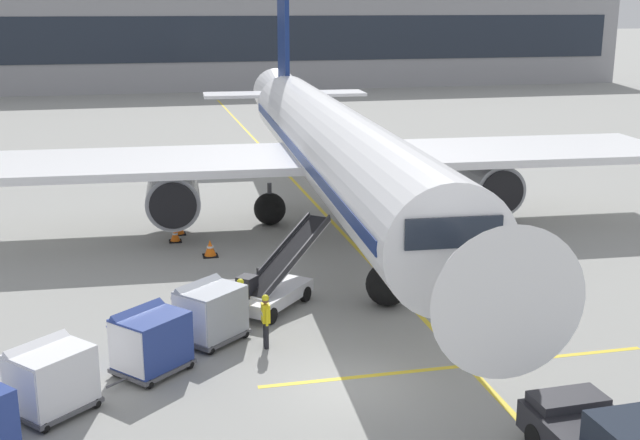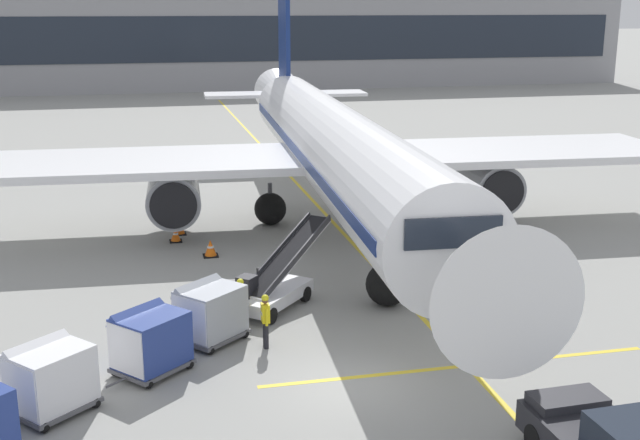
# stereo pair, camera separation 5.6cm
# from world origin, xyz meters

# --- Properties ---
(ground_plane) EXTENTS (600.00, 600.00, 0.00)m
(ground_plane) POSITION_xyz_m (0.00, 0.00, 0.00)
(ground_plane) COLOR gray
(parked_airplane) EXTENTS (33.35, 43.25, 14.68)m
(parked_airplane) POSITION_xyz_m (3.44, 16.48, 3.86)
(parked_airplane) COLOR white
(parked_airplane) RESTS_ON ground
(belt_loader) EXTENTS (4.51, 4.94, 2.63)m
(belt_loader) POSITION_xyz_m (-1.06, 6.60, 0.81)
(belt_loader) COLOR silver
(belt_loader) RESTS_ON ground
(baggage_cart_lead) EXTENTS (2.58, 2.52, 1.91)m
(baggage_cart_lead) POSITION_xyz_m (-3.57, 4.00, 1.00)
(baggage_cart_lead) COLOR #515156
(baggage_cart_lead) RESTS_ON ground
(baggage_cart_second) EXTENTS (2.58, 2.52, 1.91)m
(baggage_cart_second) POSITION_xyz_m (-5.46, 2.10, 1.00)
(baggage_cart_second) COLOR #515156
(baggage_cart_second) RESTS_ON ground
(baggage_cart_third) EXTENTS (2.58, 2.52, 1.91)m
(baggage_cart_third) POSITION_xyz_m (-8.05, 0.23, 1.00)
(baggage_cart_third) COLOR #515156
(baggage_cart_third) RESTS_ON ground
(ground_crew_by_loader) EXTENTS (0.26, 0.57, 1.74)m
(ground_crew_by_loader) POSITION_xyz_m (-2.48, 4.75, 1.00)
(ground_crew_by_loader) COLOR #333847
(ground_crew_by_loader) RESTS_ON ground
(ground_crew_by_carts) EXTENTS (0.25, 0.57, 1.74)m
(ground_crew_by_carts) POSITION_xyz_m (-1.93, 3.09, 1.00)
(ground_crew_by_carts) COLOR black
(ground_crew_by_carts) RESTS_ON ground
(safety_cone_engine_keepout) EXTENTS (0.64, 0.64, 0.72)m
(safety_cone_engine_keepout) POSITION_xyz_m (-2.71, 12.98, 0.35)
(safety_cone_engine_keepout) COLOR black
(safety_cone_engine_keepout) RESTS_ON ground
(safety_cone_wingtip) EXTENTS (0.57, 0.57, 0.65)m
(safety_cone_wingtip) POSITION_xyz_m (-3.78, 16.71, 0.31)
(safety_cone_wingtip) COLOR black
(safety_cone_wingtip) RESTS_ON ground
(safety_cone_nose_mark) EXTENTS (0.56, 0.56, 0.63)m
(safety_cone_nose_mark) POSITION_xyz_m (-4.03, 15.54, 0.31)
(safety_cone_nose_mark) COLOR black
(safety_cone_nose_mark) RESTS_ON ground
(apron_guidance_line_lead_in) EXTENTS (0.20, 110.00, 0.01)m
(apron_guidance_line_lead_in) POSITION_xyz_m (3.68, 15.72, 0.00)
(apron_guidance_line_lead_in) COLOR yellow
(apron_guidance_line_lead_in) RESTS_ON ground
(apron_guidance_line_stop_bar) EXTENTS (12.00, 0.20, 0.01)m
(apron_guidance_line_stop_bar) POSITION_xyz_m (3.40, 0.44, 0.00)
(apron_guidance_line_stop_bar) COLOR yellow
(apron_guidance_line_stop_bar) RESTS_ON ground
(terminal_building) EXTENTS (140.88, 18.76, 12.65)m
(terminal_building) POSITION_xyz_m (-12.23, 88.63, 6.27)
(terminal_building) COLOR #939399
(terminal_building) RESTS_ON ground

